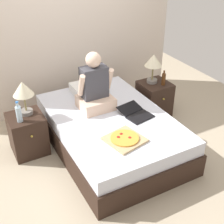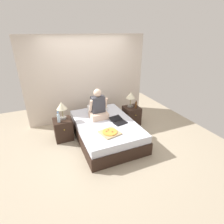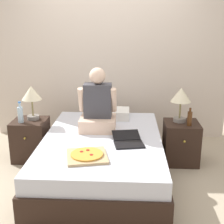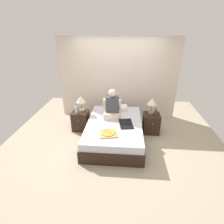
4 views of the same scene
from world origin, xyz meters
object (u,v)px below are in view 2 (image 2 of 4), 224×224
at_px(lamp_on_left_nightstand, 62,107).
at_px(beer_bottle, 136,105).
at_px(bed, 106,130).
at_px(nightstand_left, 63,129).
at_px(laptop, 119,121).
at_px(person_seated, 98,107).
at_px(nightstand_right, 131,116).
at_px(pizza_box, 110,133).
at_px(water_bottle, 59,118).
at_px(lamp_on_right_nightstand, 131,96).

xyz_separation_m(lamp_on_left_nightstand, beer_bottle, (2.03, -0.15, -0.23)).
bearing_deg(lamp_on_left_nightstand, beer_bottle, -4.22).
bearing_deg(bed, nightstand_left, 156.93).
bearing_deg(laptop, nightstand_left, 156.29).
bearing_deg(lamp_on_left_nightstand, laptop, -26.22).
distance_m(beer_bottle, laptop, 0.91).
height_order(bed, person_seated, person_seated).
relative_size(nightstand_right, pizza_box, 1.15).
distance_m(bed, water_bottle, 1.21).
distance_m(nightstand_left, person_seated, 1.06).
bearing_deg(water_bottle, lamp_on_left_nightstand, 49.40).
bearing_deg(laptop, lamp_on_right_nightstand, 43.14).
distance_m(nightstand_left, lamp_on_left_nightstand, 0.60).
bearing_deg(nightstand_right, nightstand_left, 180.00).
xyz_separation_m(lamp_on_left_nightstand, nightstand_right, (1.96, -0.05, -0.60)).
distance_m(lamp_on_right_nightstand, pizza_box, 1.53).
bearing_deg(beer_bottle, water_bottle, 179.73).
xyz_separation_m(bed, nightstand_right, (1.00, 0.43, 0.03)).
xyz_separation_m(person_seated, laptop, (0.38, -0.45, -0.27)).
xyz_separation_m(bed, water_bottle, (-1.08, 0.34, 0.42)).
distance_m(nightstand_left, water_bottle, 0.40).
relative_size(water_bottle, beer_bottle, 1.20).
height_order(nightstand_left, nightstand_right, same).
height_order(nightstand_left, beer_bottle, beer_bottle).
height_order(lamp_on_left_nightstand, person_seated, person_seated).
distance_m(nightstand_left, lamp_on_right_nightstand, 2.06).
xyz_separation_m(water_bottle, lamp_on_right_nightstand, (2.05, 0.14, 0.22)).
height_order(bed, water_bottle, water_bottle).
bearing_deg(lamp_on_right_nightstand, beer_bottle, -56.31).
xyz_separation_m(lamp_on_left_nightstand, water_bottle, (-0.12, -0.14, -0.22)).
bearing_deg(nightstand_left, bed, -23.07).
distance_m(water_bottle, nightstand_right, 2.12).
relative_size(water_bottle, lamp_on_right_nightstand, 0.61).
height_order(nightstand_left, person_seated, person_seated).
height_order(beer_bottle, pizza_box, beer_bottle).
relative_size(beer_bottle, person_seated, 0.29).
xyz_separation_m(nightstand_left, lamp_on_left_nightstand, (0.04, 0.05, 0.60)).
xyz_separation_m(beer_bottle, laptop, (-0.77, -0.47, -0.13)).
height_order(lamp_on_left_nightstand, nightstand_right, lamp_on_left_nightstand).
distance_m(nightstand_right, pizza_box, 1.49).
height_order(water_bottle, laptop, water_bottle).
bearing_deg(nightstand_right, laptop, -140.48).
distance_m(lamp_on_right_nightstand, person_seated, 1.07).
relative_size(lamp_on_right_nightstand, pizza_box, 0.95).
distance_m(water_bottle, person_seated, 1.01).
distance_m(nightstand_left, beer_bottle, 2.11).
xyz_separation_m(laptop, pizza_box, (-0.41, -0.40, -0.00)).
xyz_separation_m(nightstand_left, beer_bottle, (2.07, -0.10, 0.37)).
height_order(water_bottle, person_seated, person_seated).
distance_m(person_seated, pizza_box, 0.89).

